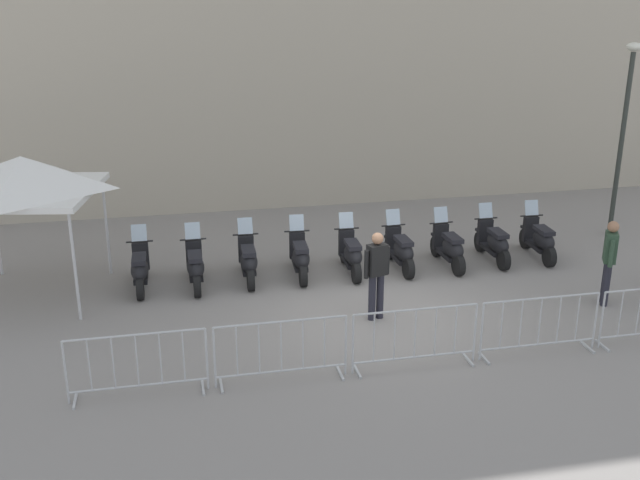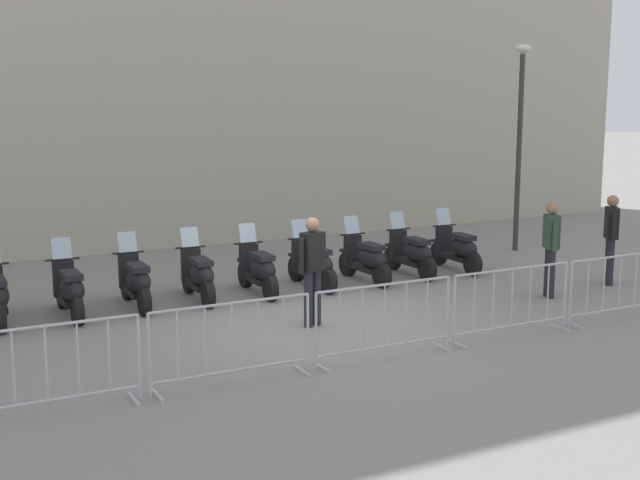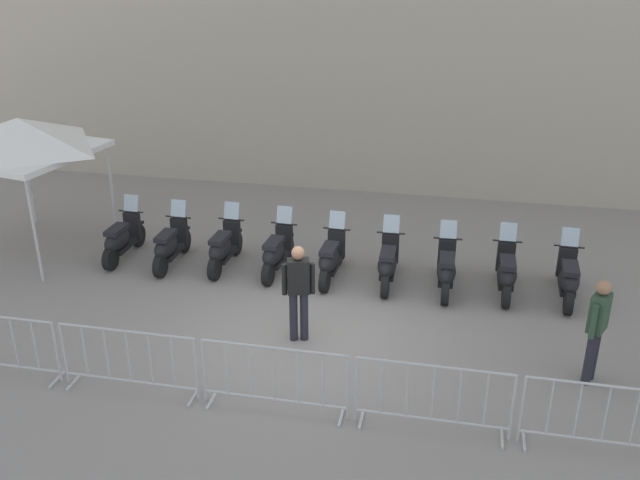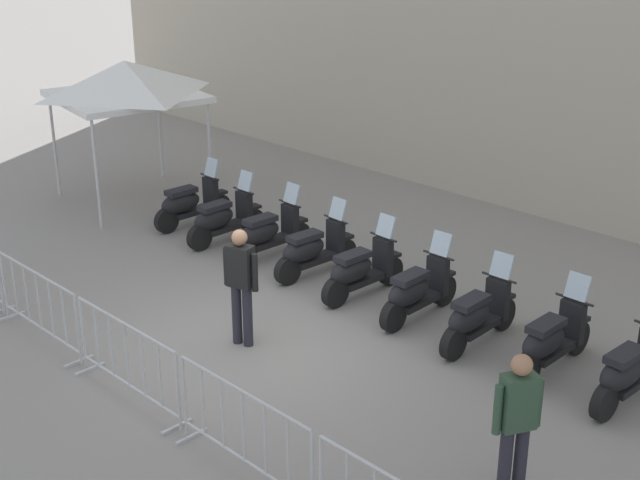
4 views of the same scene
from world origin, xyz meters
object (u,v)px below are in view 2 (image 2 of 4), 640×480
motorcycle_6 (367,259)px  motorcycle_8 (458,249)px  barrier_segment_0 (47,371)px  street_lamp (520,124)px  barrier_segment_1 (232,344)px  motorcycle_4 (259,270)px  barrier_segment_3 (512,303)px  officer_mid_plaza (312,265)px  officer_near_row_end (551,244)px  motorcycle_7 (412,254)px  motorcycle_2 (136,282)px  barrier_segment_2 (384,322)px  officer_by_barriers (611,234)px  motorcycle_1 (70,290)px  motorcycle_5 (314,264)px  barrier_segment_4 (620,288)px  motorcycle_3 (199,276)px

motorcycle_6 → motorcycle_8: 2.24m
barrier_segment_0 → street_lamp: (10.35, 7.63, 2.41)m
barrier_segment_1 → motorcycle_4: bearing=73.2°
barrier_segment_3 → officer_mid_plaza: officer_mid_plaza is taller
officer_near_row_end → motorcycle_7: bearing=124.4°
motorcycle_2 → barrier_segment_2: 4.90m
motorcycle_7 → barrier_segment_1: 7.10m
motorcycle_8 → officer_by_barriers: size_ratio=1.00×
motorcycle_1 → motorcycle_6: same height
motorcycle_4 → officer_by_barriers: (6.61, -1.15, 0.53)m
barrier_segment_3 → motorcycle_5: bearing=115.1°
motorcycle_7 → officer_by_barriers: officer_by_barriers is taller
barrier_segment_1 → officer_mid_plaza: officer_mid_plaza is taller
motorcycle_5 → barrier_segment_4: motorcycle_5 is taller
motorcycle_1 → barrier_segment_3: bearing=-26.5°
motorcycle_3 → barrier_segment_4: (6.31, -3.23, 0.07)m
barrier_segment_1 → officer_near_row_end: bearing=24.6°
motorcycle_4 → barrier_segment_3: bearing=-51.8°
officer_mid_plaza → street_lamp: bearing=37.4°
barrier_segment_0 → motorcycle_2: bearing=73.7°
motorcycle_1 → motorcycle_5: 4.50m
motorcycle_4 → officer_by_barriers: size_ratio=0.99×
barrier_segment_0 → barrier_segment_2: bearing=10.7°
motorcycle_1 → motorcycle_2: same height
motorcycle_8 → officer_mid_plaza: bearing=-142.0°
motorcycle_2 → barrier_segment_3: (5.21, -3.45, 0.07)m
street_lamp → officer_by_barriers: bearing=-92.2°
motorcycle_8 → officer_by_barriers: (2.20, -2.03, 0.53)m
motorcycle_1 → motorcycle_3: 2.25m
motorcycle_2 → motorcycle_7: same height
motorcycle_7 → officer_mid_plaza: 4.26m
motorcycle_6 → officer_by_barriers: size_ratio=0.99×
officer_mid_plaza → motorcycle_4: bearing=98.2°
motorcycle_2 → officer_by_barriers: 8.89m
barrier_segment_2 → motorcycle_4: bearing=100.7°
barrier_segment_3 → motorcycle_2: bearing=146.5°
motorcycle_3 → motorcycle_7: size_ratio=1.00×
motorcycle_3 → motorcycle_4: 1.13m
barrier_segment_1 → barrier_segment_0: bearing=-169.3°
motorcycle_7 → officer_mid_plaza: officer_mid_plaza is taller
motorcycle_3 → barrier_segment_2: bearing=-64.8°
motorcycle_8 → barrier_segment_3: motorcycle_8 is taller
motorcycle_4 → motorcycle_6: (2.22, 0.38, 0.00)m
motorcycle_1 → officer_mid_plaza: 4.03m
motorcycle_5 → barrier_segment_4: bearing=-41.5°
barrier_segment_2 → street_lamp: street_lamp is taller
motorcycle_5 → motorcycle_7: 2.25m
barrier_segment_4 → officer_by_barriers: bearing=57.4°
motorcycle_2 → motorcycle_7: 5.62m
motorcycle_2 → officer_mid_plaza: officer_mid_plaza is taller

